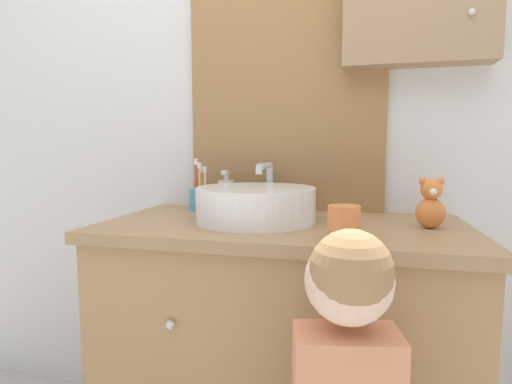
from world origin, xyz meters
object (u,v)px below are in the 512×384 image
teddy_bear (431,204)px  toothbrush_holder (201,198)px  drinking_cup (344,224)px  sink_basin (256,203)px  soap_dispenser (226,195)px

teddy_bear → toothbrush_holder: bearing=168.1°
teddy_bear → drinking_cup: size_ratio=1.62×
sink_basin → drinking_cup: sink_basin is taller
toothbrush_holder → drinking_cup: (0.54, -0.41, 0.00)m
soap_dispenser → teddy_bear: 0.70m
sink_basin → soap_dispenser: size_ratio=2.86×
toothbrush_holder → teddy_bear: (0.78, -0.16, 0.02)m
drinking_cup → soap_dispenser: bearing=136.9°
toothbrush_holder → drinking_cup: size_ratio=2.11×
soap_dispenser → teddy_bear: bearing=-14.0°
soap_dispenser → drinking_cup: bearing=-43.1°
sink_basin → toothbrush_holder: toothbrush_holder is taller
toothbrush_holder → soap_dispenser: toothbrush_holder is taller
sink_basin → soap_dispenser: 0.24m
sink_basin → teddy_bear: sink_basin is taller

